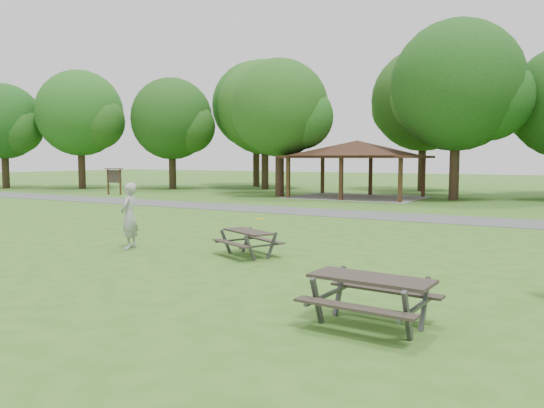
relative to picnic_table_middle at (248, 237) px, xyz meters
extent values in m
plane|color=#34641C|center=(-1.01, -2.71, -0.52)|extent=(160.00, 160.00, 0.00)
cube|color=#4C4B4E|center=(-1.01, 11.29, -0.51)|extent=(120.00, 3.20, 0.02)
cube|color=#3E2916|center=(-8.71, 18.59, 0.78)|extent=(0.22, 0.22, 2.60)
cube|color=#352313|center=(-8.71, 23.99, 0.78)|extent=(0.22, 0.22, 2.60)
cube|color=#392014|center=(-5.01, 18.59, 0.78)|extent=(0.22, 0.22, 2.60)
cube|color=#371E14|center=(-5.01, 23.99, 0.78)|extent=(0.22, 0.22, 2.60)
cube|color=#352113|center=(-1.31, 18.59, 0.78)|extent=(0.22, 0.22, 2.60)
cube|color=#3B2015|center=(-1.31, 23.99, 0.78)|extent=(0.22, 0.22, 2.60)
cube|color=#341C15|center=(-5.01, 21.29, 2.16)|extent=(8.60, 6.60, 0.16)
pyramid|color=black|center=(-5.01, 21.29, 2.74)|extent=(7.01, 7.01, 1.00)
cube|color=gray|center=(-5.01, 21.29, -0.50)|extent=(8.40, 6.40, 0.03)
cube|color=#361E13|center=(-21.61, 15.29, 0.38)|extent=(0.10, 0.10, 1.80)
cube|color=#362213|center=(-20.41, 15.29, 0.38)|extent=(0.10, 0.10, 1.80)
cube|color=#2A231E|center=(-21.01, 15.29, 0.78)|extent=(1.40, 0.06, 0.90)
cube|color=#332214|center=(-21.01, 15.29, 1.33)|extent=(1.60, 0.30, 0.06)
cylinder|color=black|center=(-29.01, 19.29, 1.32)|extent=(0.60, 0.60, 3.67)
sphere|color=#184E16|center=(-29.01, 19.29, 5.86)|extent=(7.20, 7.20, 7.20)
sphere|color=#1A4714|center=(-27.39, 19.59, 5.14)|extent=(4.68, 4.68, 4.68)
sphere|color=#1B4F16|center=(-30.45, 19.09, 5.32)|extent=(4.32, 4.32, 4.32)
cylinder|color=black|center=(-22.01, 22.79, 1.14)|extent=(0.60, 0.60, 3.32)
sphere|color=#154012|center=(-22.01, 22.79, 5.36)|extent=(6.80, 6.80, 6.80)
sphere|color=#1C4714|center=(-20.48, 23.09, 4.68)|extent=(4.42, 4.42, 4.42)
sphere|color=#1D4E16|center=(-23.37, 22.59, 4.85)|extent=(4.08, 4.08, 4.08)
cylinder|color=black|center=(-15.01, 26.29, 1.41)|extent=(0.60, 0.60, 3.85)
sphere|color=#1E4E16|center=(-15.01, 26.29, 6.26)|extent=(7.80, 7.80, 7.80)
sphere|color=#1E4B15|center=(-13.25, 26.59, 5.48)|extent=(5.07, 5.07, 5.07)
sphere|color=#143F12|center=(-16.57, 26.09, 5.67)|extent=(4.68, 4.68, 4.68)
cylinder|color=#301E15|center=(-10.01, 19.79, 1.23)|extent=(0.60, 0.60, 3.50)
sphere|color=#1A4814|center=(-10.01, 19.79, 5.46)|extent=(6.60, 6.60, 6.60)
sphere|color=#184E16|center=(-8.52, 20.09, 4.80)|extent=(4.29, 4.29, 4.29)
sphere|color=#194B15|center=(-11.33, 19.59, 4.96)|extent=(3.96, 3.96, 3.96)
cylinder|color=black|center=(0.99, 22.29, 1.49)|extent=(0.60, 0.60, 4.02)
sphere|color=#144012|center=(0.99, 22.29, 6.51)|extent=(8.00, 8.00, 8.00)
sphere|color=#144714|center=(2.79, 22.59, 5.71)|extent=(5.20, 5.20, 5.20)
sphere|color=#1E4C15|center=(-0.61, 22.09, 5.91)|extent=(4.80, 4.80, 4.80)
sphere|color=#174D16|center=(5.59, 25.59, 5.01)|extent=(4.20, 4.20, 4.20)
cylinder|color=#312116|center=(-18.01, 29.79, 1.67)|extent=(0.60, 0.60, 4.38)
sphere|color=#174915|center=(-18.01, 29.79, 6.86)|extent=(8.00, 8.00, 8.00)
sphere|color=#164F17|center=(-16.21, 30.09, 6.06)|extent=(5.20, 5.20, 5.20)
sphere|color=#1C4E16|center=(-19.61, 29.59, 6.26)|extent=(4.80, 4.80, 4.80)
cylinder|color=#2F2115|center=(-3.01, 30.29, 1.55)|extent=(0.60, 0.60, 4.13)
sphere|color=#1A4012|center=(-3.01, 30.29, 6.61)|extent=(8.00, 8.00, 8.00)
sphere|color=#174915|center=(-1.21, 30.59, 5.81)|extent=(5.20, 5.20, 5.20)
sphere|color=#1D4A15|center=(-4.61, 30.09, 6.01)|extent=(4.80, 4.80, 4.80)
cylinder|color=black|center=(-35.01, 16.29, 1.14)|extent=(0.60, 0.60, 3.32)
sphere|color=#124113|center=(-35.01, 16.29, 5.21)|extent=(6.40, 6.40, 6.40)
sphere|color=#184413|center=(-33.57, 16.59, 4.57)|extent=(4.16, 4.16, 4.16)
cube|color=#2B241F|center=(0.00, 0.00, 0.14)|extent=(1.74, 1.27, 0.04)
cube|color=#2D2521|center=(-0.23, -0.48, -0.13)|extent=(1.56, 0.91, 0.04)
cube|color=#2F2822|center=(0.23, 0.48, -0.13)|extent=(1.56, 0.91, 0.04)
cube|color=#3C3C3E|center=(-0.71, -0.04, -0.19)|extent=(0.19, 0.33, 0.70)
cube|color=#38383A|center=(-0.42, 0.57, -0.19)|extent=(0.19, 0.33, 0.70)
cube|color=#3A3A3C|center=(-0.56, 0.27, -0.16)|extent=(0.61, 1.21, 0.04)
cube|color=#414144|center=(0.42, -0.57, -0.19)|extent=(0.19, 0.33, 0.70)
cube|color=#3B3B3D|center=(0.71, 0.04, -0.19)|extent=(0.19, 0.33, 0.70)
cube|color=#404042|center=(0.56, -0.27, -0.16)|extent=(0.61, 1.21, 0.04)
cube|color=#2B231F|center=(4.85, -4.11, 0.25)|extent=(1.93, 0.86, 0.05)
cube|color=#2A241E|center=(4.81, -4.73, -0.06)|extent=(1.90, 0.39, 0.04)
cube|color=#2A231E|center=(4.89, -3.49, -0.06)|extent=(1.90, 0.39, 0.04)
cube|color=#3B3B3E|center=(4.10, -4.46, -0.13)|extent=(0.09, 0.40, 0.82)
cube|color=#424245|center=(4.15, -3.67, -0.13)|extent=(0.09, 0.40, 0.82)
cube|color=#404043|center=(4.12, -4.07, -0.10)|extent=(0.16, 1.53, 0.05)
cube|color=#424245|center=(5.55, -4.55, -0.13)|extent=(0.09, 0.40, 0.82)
cube|color=#444447|center=(5.60, -3.77, -0.13)|extent=(0.09, 0.40, 0.82)
cube|color=#464649|center=(5.57, -4.16, -0.10)|extent=(0.16, 1.53, 0.05)
cylinder|color=gold|center=(0.83, -0.79, 0.61)|extent=(0.25, 0.25, 0.02)
imported|color=#A0A0A3|center=(-3.60, -0.74, 0.44)|extent=(0.68, 0.82, 1.91)
camera|label=1|loc=(7.52, -11.85, 2.11)|focal=35.00mm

